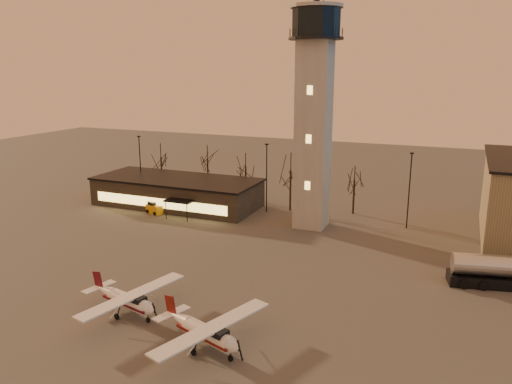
% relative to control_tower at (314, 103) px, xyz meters
% --- Properties ---
extents(ground, '(220.00, 220.00, 0.00)m').
position_rel_control_tower_xyz_m(ground, '(0.00, -30.00, -16.33)').
color(ground, '#42403D').
rests_on(ground, ground).
extents(control_tower, '(6.80, 6.80, 32.60)m').
position_rel_control_tower_xyz_m(control_tower, '(0.00, 0.00, 0.00)').
color(control_tower, gray).
rests_on(control_tower, ground).
extents(terminal, '(25.40, 12.20, 4.30)m').
position_rel_control_tower_xyz_m(terminal, '(-21.99, 1.98, -14.17)').
color(terminal, black).
rests_on(terminal, ground).
extents(light_poles, '(58.50, 12.25, 10.14)m').
position_rel_control_tower_xyz_m(light_poles, '(0.50, 1.00, -10.92)').
color(light_poles, black).
rests_on(light_poles, ground).
extents(tree_row, '(37.20, 9.20, 8.80)m').
position_rel_control_tower_xyz_m(tree_row, '(-13.70, 9.16, -10.39)').
color(tree_row, black).
rests_on(tree_row, ground).
extents(cessna_front, '(8.93, 10.94, 3.06)m').
position_rel_control_tower_xyz_m(cessna_front, '(1.85, -32.36, -15.28)').
color(cessna_front, silver).
rests_on(cessna_front, ground).
extents(cessna_rear, '(8.62, 10.77, 2.97)m').
position_rel_control_tower_xyz_m(cessna_rear, '(-6.94, -30.11, -15.31)').
color(cessna_rear, white).
rests_on(cessna_rear, ground).
extents(fuel_truck, '(8.80, 4.17, 3.15)m').
position_rel_control_tower_xyz_m(fuel_truck, '(21.91, -11.55, -15.08)').
color(fuel_truck, black).
rests_on(fuel_truck, ground).
extents(service_cart, '(2.99, 2.39, 1.69)m').
position_rel_control_tower_xyz_m(service_cart, '(-22.80, -2.98, -15.68)').
color(service_cart, '#E09F0D').
rests_on(service_cart, ground).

